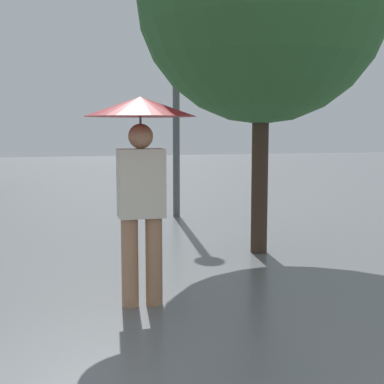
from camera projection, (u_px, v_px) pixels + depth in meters
pedestrian at (141, 146)px, 4.61m from camera, size 0.97×0.97×1.84m
street_lamp at (176, 59)px, 9.33m from camera, size 0.37×0.37×4.04m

